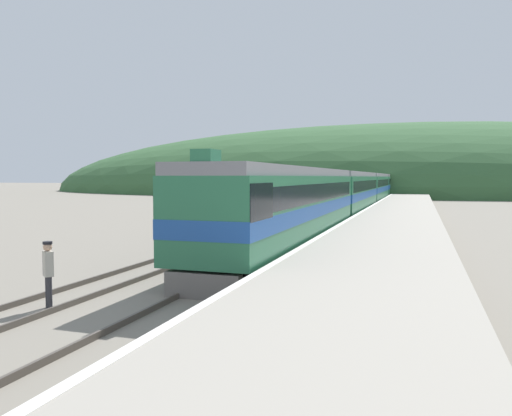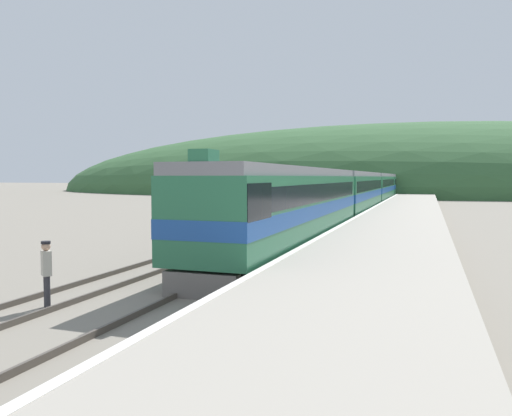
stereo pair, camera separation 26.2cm
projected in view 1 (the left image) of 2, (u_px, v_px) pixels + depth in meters
The scene contains 11 objects.
track_main at pixel (371, 204), 63.40m from camera, with size 1.52×180.00×0.16m.
track_siding at pixel (341, 204), 64.59m from camera, with size 1.51×180.00×0.16m.
platform at pixel (401, 213), 43.04m from camera, with size 5.53×140.00×0.94m.
distant_hills at pixel (393, 192), 114.38m from camera, with size 174.14×78.36×30.77m.
station_shed at pixel (246, 195), 46.75m from camera, with size 6.42×5.67×3.74m.
express_train_lead_car at pixel (289, 205), 23.83m from camera, with size 3.03×20.84×4.34m.
carriage_second at pixel (350, 192), 44.26m from camera, with size 3.02×20.05×3.98m.
carriage_third at pixel (372, 188), 64.10m from camera, with size 3.02×20.05×3.98m.
carriage_fourth at pixel (383, 185), 83.94m from camera, with size 3.02×20.05×3.98m.
siding_train at pixel (323, 192), 52.50m from camera, with size 2.90×41.17×3.87m.
track_worker at pixel (48, 270), 13.40m from camera, with size 0.42×0.39×1.81m.
Camera 1 is at (5.95, 5.29, 3.54)m, focal length 35.00 mm.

